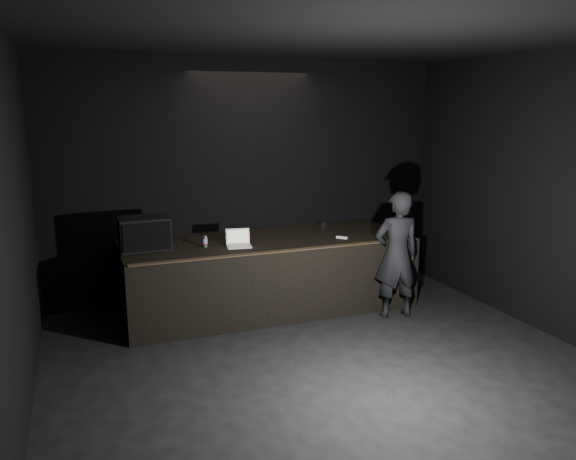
% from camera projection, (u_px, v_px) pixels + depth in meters
% --- Properties ---
extents(ground, '(7.00, 7.00, 0.00)m').
position_uv_depth(ground, '(357.00, 396.00, 5.57)').
color(ground, black).
rests_on(ground, ground).
extents(room_walls, '(6.10, 7.10, 3.52)m').
position_uv_depth(room_walls, '(362.00, 195.00, 5.13)').
color(room_walls, black).
rests_on(room_walls, ground).
extents(stage_riser, '(4.00, 1.50, 1.00)m').
position_uv_depth(stage_riser, '(268.00, 273.00, 7.95)').
color(stage_riser, black).
rests_on(stage_riser, ground).
extents(riser_lip, '(3.92, 0.10, 0.01)m').
position_uv_depth(riser_lip, '(285.00, 251.00, 7.20)').
color(riser_lip, brown).
rests_on(riser_lip, stage_riser).
extents(stage_monitor, '(0.65, 0.48, 0.42)m').
position_uv_depth(stage_monitor, '(144.00, 233.00, 7.25)').
color(stage_monitor, black).
rests_on(stage_monitor, stage_riser).
extents(cable, '(0.73, 0.46, 0.02)m').
position_uv_depth(cable, '(170.00, 243.00, 7.57)').
color(cable, black).
rests_on(cable, stage_riser).
extents(laptop, '(0.36, 0.33, 0.22)m').
position_uv_depth(laptop, '(239.00, 242.00, 7.45)').
color(laptop, silver).
rests_on(laptop, stage_riser).
extents(beer_can, '(0.06, 0.06, 0.15)m').
position_uv_depth(beer_can, '(205.00, 241.00, 7.39)').
color(beer_can, silver).
rests_on(beer_can, stage_riser).
extents(plastic_cup, '(0.08, 0.08, 0.10)m').
position_uv_depth(plastic_cup, '(324.00, 226.00, 8.47)').
color(plastic_cup, white).
rests_on(plastic_cup, stage_riser).
extents(wii_remote, '(0.14, 0.14, 0.03)m').
position_uv_depth(wii_remote, '(342.00, 237.00, 7.88)').
color(wii_remote, white).
rests_on(wii_remote, stage_riser).
extents(person, '(0.68, 0.50, 1.73)m').
position_uv_depth(person, '(397.00, 255.00, 7.53)').
color(person, black).
rests_on(person, ground).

